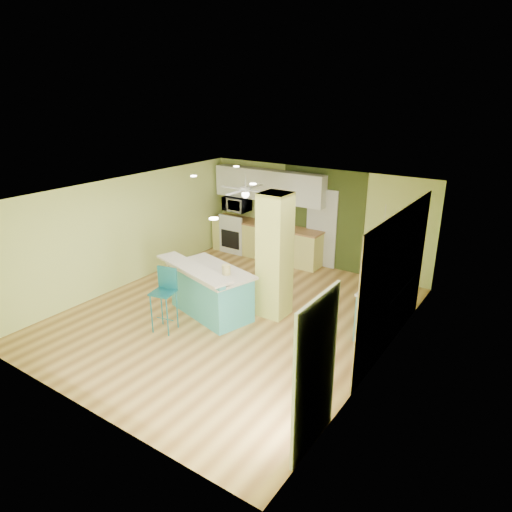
% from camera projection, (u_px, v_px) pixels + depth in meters
% --- Properties ---
extents(floor, '(6.00, 7.00, 0.01)m').
position_uv_depth(floor, '(234.00, 315.00, 9.24)').
color(floor, olive).
rests_on(floor, ground).
extents(ceiling, '(6.00, 7.00, 0.01)m').
position_uv_depth(ceiling, '(231.00, 193.00, 8.37)').
color(ceiling, white).
rests_on(ceiling, wall_back).
extents(wall_back, '(6.00, 0.01, 2.50)m').
position_uv_depth(wall_back, '(315.00, 217.00, 11.53)').
color(wall_back, '#D4E57B').
rests_on(wall_back, floor).
extents(wall_front, '(6.00, 0.01, 2.50)m').
position_uv_depth(wall_front, '(75.00, 332.00, 6.08)').
color(wall_front, '#D4E57B').
rests_on(wall_front, floor).
extents(wall_left, '(0.01, 7.00, 2.50)m').
position_uv_depth(wall_left, '(127.00, 231.00, 10.39)').
color(wall_left, '#D4E57B').
rests_on(wall_left, floor).
extents(wall_right, '(0.01, 7.00, 2.50)m').
position_uv_depth(wall_right, '(384.00, 294.00, 7.23)').
color(wall_right, '#D4E57B').
rests_on(wall_right, floor).
extents(wood_panel, '(0.02, 3.40, 2.50)m').
position_uv_depth(wood_panel, '(395.00, 281.00, 7.70)').
color(wood_panel, '#937954').
rests_on(wood_panel, floor).
extents(olive_accent, '(2.20, 0.02, 2.50)m').
position_uv_depth(olive_accent, '(322.00, 219.00, 11.41)').
color(olive_accent, '#3C4B1E').
rests_on(olive_accent, floor).
extents(interior_door, '(0.82, 0.05, 2.00)m').
position_uv_depth(interior_door, '(321.00, 228.00, 11.48)').
color(interior_door, silver).
rests_on(interior_door, floor).
extents(french_door, '(0.04, 1.08, 2.10)m').
position_uv_depth(french_door, '(315.00, 374.00, 5.53)').
color(french_door, silver).
rests_on(french_door, floor).
extents(column, '(0.55, 0.55, 2.50)m').
position_uv_depth(column, '(275.00, 256.00, 8.85)').
color(column, '#C1C65B').
rests_on(column, floor).
extents(kitchen_run, '(3.25, 0.63, 0.94)m').
position_uv_depth(kitchen_run, '(266.00, 241.00, 12.25)').
color(kitchen_run, '#EDE77C').
rests_on(kitchen_run, floor).
extents(stove, '(0.76, 0.66, 1.08)m').
position_uv_depth(stove, '(237.00, 235.00, 12.74)').
color(stove, white).
rests_on(stove, floor).
extents(upper_cabinets, '(3.20, 0.34, 0.80)m').
position_uv_depth(upper_cabinets, '(269.00, 185.00, 11.83)').
color(upper_cabinets, white).
rests_on(upper_cabinets, wall_back).
extents(microwave, '(0.70, 0.48, 0.39)m').
position_uv_depth(microwave, '(237.00, 204.00, 12.44)').
color(microwave, white).
rests_on(microwave, wall_back).
extents(ceiling_fan, '(1.41, 1.41, 0.61)m').
position_uv_depth(ceiling_fan, '(245.00, 190.00, 10.66)').
color(ceiling_fan, white).
rests_on(ceiling_fan, ceiling).
extents(pendant_lamp, '(0.14, 0.14, 0.69)m').
position_uv_depth(pendant_lamp, '(382.00, 240.00, 7.78)').
color(pendant_lamp, silver).
rests_on(pendant_lamp, ceiling).
extents(wall_decor, '(0.03, 0.90, 0.70)m').
position_uv_depth(wall_decor, '(400.00, 261.00, 7.77)').
color(wall_decor, brown).
rests_on(wall_decor, wood_panel).
extents(peninsula, '(2.17, 1.59, 1.10)m').
position_uv_depth(peninsula, '(210.00, 290.00, 9.13)').
color(peninsula, teal).
rests_on(peninsula, floor).
extents(bar_stool, '(0.48, 0.48, 1.22)m').
position_uv_depth(bar_stool, '(165.00, 289.00, 8.44)').
color(bar_stool, '#1B6C7C').
rests_on(bar_stool, floor).
extents(side_counter, '(0.62, 1.47, 0.95)m').
position_uv_depth(side_counter, '(384.00, 307.00, 8.50)').
color(side_counter, teal).
rests_on(side_counter, floor).
extents(fruit_bowl, '(0.42, 0.42, 0.08)m').
position_uv_depth(fruit_bowl, '(279.00, 225.00, 11.82)').
color(fruit_bowl, '#3D2319').
rests_on(fruit_bowl, kitchen_run).
extents(canister, '(0.16, 0.16, 0.19)m').
position_uv_depth(canister, '(226.00, 270.00, 8.71)').
color(canister, gold).
rests_on(canister, peninsula).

